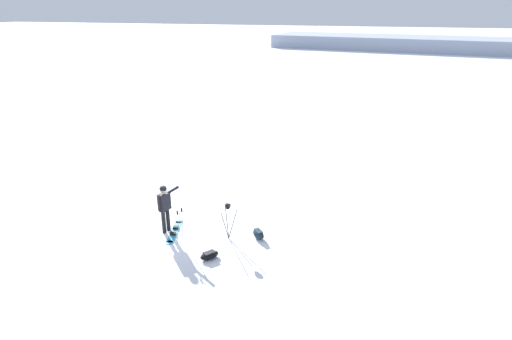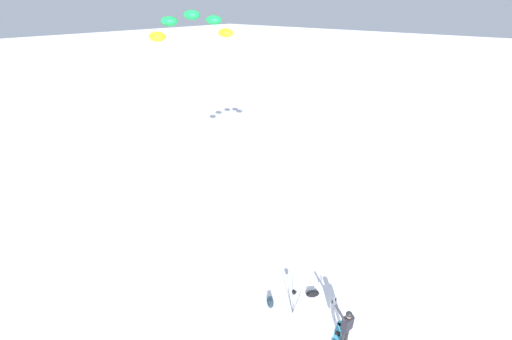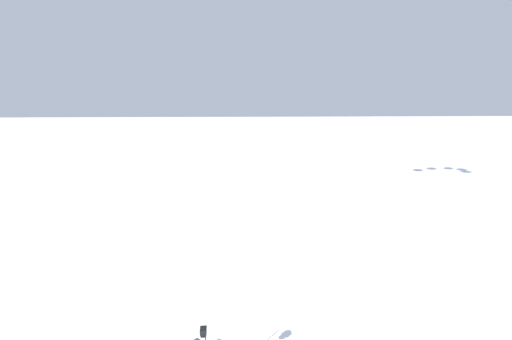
# 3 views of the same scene
# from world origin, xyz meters

# --- Properties ---
(snowboarder) EXTENTS (0.46, 0.76, 1.80)m
(snowboarder) POSITION_xyz_m (0.71, -0.25, 1.10)
(snowboarder) COLOR black
(snowboarder) RESTS_ON ground_plane
(snowboard) EXTENTS (1.73, 0.60, 0.10)m
(snowboard) POSITION_xyz_m (0.67, 0.03, 0.02)
(snowboard) COLOR teal
(snowboard) RESTS_ON ground_plane
(traction_kite) EXTENTS (4.46, 2.10, 1.31)m
(traction_kite) POSITION_xyz_m (3.52, 10.50, 10.76)
(traction_kite) COLOR yellow
(gear_bag_large) EXTENTS (0.61, 0.60, 0.33)m
(gear_bag_large) POSITION_xyz_m (0.29, 3.01, 0.17)
(gear_bag_large) COLOR #192833
(gear_bag_large) RESTS_ON ground_plane
(camera_tripod) EXTENTS (0.58, 0.54, 1.32)m
(camera_tripod) POSITION_xyz_m (0.58, 2.03, 0.94)
(camera_tripod) COLOR #262628
(camera_tripod) RESTS_ON ground_plane
(gear_bag_small) EXTENTS (0.69, 0.66, 0.23)m
(gear_bag_small) POSITION_xyz_m (1.90, 1.84, 0.12)
(gear_bag_small) COLOR black
(gear_bag_small) RESTS_ON ground_plane
(ski_poles) EXTENTS (0.30, 0.26, 1.26)m
(ski_poles) POSITION_xyz_m (1.28, 0.59, 0.83)
(ski_poles) COLOR gray
(ski_poles) RESTS_ON ground_plane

